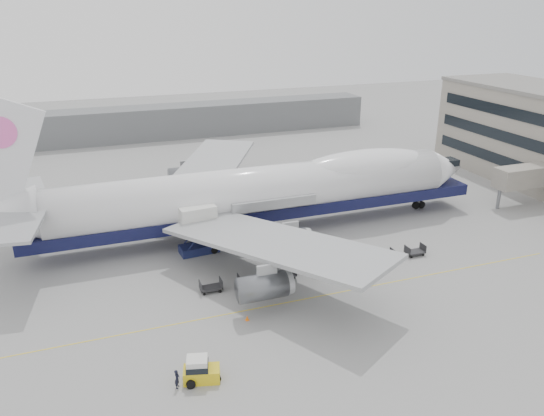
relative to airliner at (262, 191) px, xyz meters
name	(u,v)px	position (x,y,z in m)	size (l,w,h in m)	color
ground	(292,272)	(-0.64, -12.00, -5.62)	(260.00, 260.00, 0.00)	gray
apron_line	(314,297)	(-0.64, -18.00, -5.62)	(60.00, 0.15, 0.01)	gold
hangar	(131,124)	(-10.64, 58.00, -2.12)	(110.00, 8.00, 7.00)	slate
airliner	(262,191)	(0.00, 0.00, 0.00)	(67.00, 55.30, 19.98)	white
catering_truck	(198,226)	(-9.41, -3.48, -2.20)	(4.81, 3.52, 6.02)	navy
baggage_tug	(200,370)	(-14.53, -26.64, -4.69)	(3.18, 2.23, 2.11)	gold
ground_worker	(177,379)	(-16.41, -26.87, -4.81)	(0.59, 0.39, 1.62)	black
traffic_cone	(247,318)	(-8.39, -19.68, -5.37)	(0.36, 0.36, 0.53)	orange
dolly_0	(211,287)	(-10.32, -13.18, -5.09)	(2.30, 1.35, 1.30)	#2D2D30
dolly_1	(249,280)	(-6.14, -13.18, -5.09)	(2.30, 1.35, 1.30)	#2D2D30
dolly_2	(285,274)	(-1.95, -13.18, -5.09)	(2.30, 1.35, 1.30)	#2D2D30
dolly_3	(320,268)	(2.23, -13.18, -5.09)	(2.30, 1.35, 1.30)	#2D2D30
dolly_4	(353,262)	(6.42, -13.18, -5.09)	(2.30, 1.35, 1.30)	#2D2D30
dolly_5	(385,257)	(10.61, -13.18, -5.09)	(2.30, 1.35, 1.30)	#2D2D30
dolly_6	(415,251)	(14.79, -13.18, -5.09)	(2.30, 1.35, 1.30)	#2D2D30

